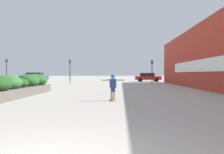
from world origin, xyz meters
name	(u,v)px	position (x,y,z in m)	size (l,w,h in m)	color
building_wall_right	(211,54)	(8.39, 16.38, 2.94)	(0.67, 39.74, 5.91)	#B23323
planter_box	(12,86)	(-5.30, 10.64, 0.67)	(1.97, 9.83, 1.44)	#605B54
skateboard	(113,99)	(0.75, 9.00, 0.07)	(0.32, 0.81, 0.09)	olive
skateboarder	(113,84)	(0.75, 9.00, 0.86)	(1.18, 0.28, 1.27)	tan
car_leftmost	(34,77)	(-13.91, 38.93, 0.84)	(4.73, 2.05, 1.58)	navy
car_center_left	(148,77)	(5.82, 39.37, 0.79)	(4.43, 2.03, 1.51)	maroon
car_center_right	(215,77)	(16.17, 36.31, 0.79)	(4.67, 1.95, 1.45)	black
traffic_light_left	(70,67)	(-6.26, 32.30, 2.32)	(0.28, 0.30, 3.39)	black
traffic_light_right	(152,68)	(5.68, 32.28, 2.24)	(0.28, 0.30, 3.27)	black
traffic_light_far_left	(6,67)	(-15.98, 32.90, 2.42)	(0.28, 0.30, 3.56)	black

